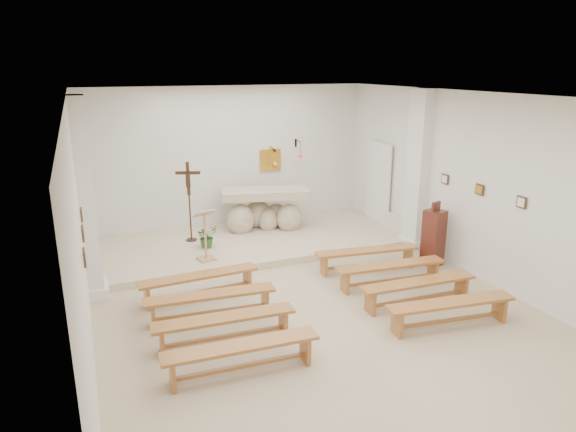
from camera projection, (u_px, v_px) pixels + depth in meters
name	position (u px, v px, depth m)	size (l,w,h in m)	color
ground	(315.00, 309.00, 8.64)	(7.00, 10.00, 0.00)	#C8B590
wall_left	(81.00, 236.00, 6.88)	(0.02, 10.00, 3.50)	silver
wall_right	(488.00, 190.00, 9.41)	(0.02, 10.00, 3.50)	silver
wall_back	(230.00, 159.00, 12.58)	(7.00, 0.02, 3.50)	silver
ceiling	(318.00, 97.00, 7.66)	(7.00, 10.00, 0.02)	silver
sanctuary_platform	(250.00, 242.00, 11.73)	(6.98, 3.00, 0.15)	beige
pilaster_left	(87.00, 200.00, 8.71)	(0.26, 0.55, 3.50)	white
pilaster_right	(418.00, 171.00, 11.14)	(0.26, 0.55, 3.50)	white
gold_wall_relief	(270.00, 160.00, 12.96)	(0.55, 0.04, 0.55)	gold
sanctuary_lamp	(300.00, 154.00, 12.95)	(0.11, 0.36, 0.44)	black
station_frame_left_front	(84.00, 258.00, 6.19)	(0.03, 0.20, 0.20)	#412C1C
station_frame_left_mid	(83.00, 233.00, 7.08)	(0.03, 0.20, 0.20)	#412C1C
station_frame_left_rear	(81.00, 215.00, 7.97)	(0.03, 0.20, 0.20)	#412C1C
station_frame_right_front	(521.00, 202.00, 8.70)	(0.03, 0.20, 0.20)	#412C1C
station_frame_right_mid	(480.00, 190.00, 9.59)	(0.03, 0.20, 0.20)	#412C1C
station_frame_right_rear	(445.00, 179.00, 10.48)	(0.03, 0.20, 0.20)	#412C1C
radiator_left	(91.00, 267.00, 9.72)	(0.10, 0.85, 0.52)	silver
radiator_right	(398.00, 226.00, 12.20)	(0.10, 0.85, 0.52)	silver
altar	(264.00, 212.00, 12.35)	(2.19, 1.26, 1.07)	beige
lectern	(205.00, 235.00, 10.29)	(0.44, 0.40, 1.08)	tan
crucifix_stand	(189.00, 196.00, 11.30)	(0.53, 0.24, 1.80)	#372211
potted_plant	(207.00, 236.00, 11.10)	(0.45, 0.39, 0.50)	#275120
donation_pedestal	(433.00, 237.00, 10.44)	(0.45, 0.45, 1.34)	#4F1E16
bench_left_front	(199.00, 280.00, 8.98)	(2.11, 0.46, 0.44)	#AD6532
bench_right_front	(367.00, 255.00, 10.21)	(2.12, 0.59, 0.44)	#AD6532
bench_left_second	(210.00, 300.00, 8.23)	(2.12, 0.50, 0.44)	#AD6532
bench_right_second	(390.00, 269.00, 9.46)	(2.12, 0.52, 0.44)	#AD6532
bench_left_third	(224.00, 323.00, 7.49)	(2.11, 0.44, 0.44)	#AD6532
bench_right_third	(418.00, 287.00, 8.71)	(2.11, 0.41, 0.44)	#AD6532
bench_left_fourth	(241.00, 352.00, 6.74)	(2.11, 0.42, 0.44)	#AD6532
bench_right_fourth	(450.00, 308.00, 7.97)	(2.12, 0.57, 0.44)	#AD6532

